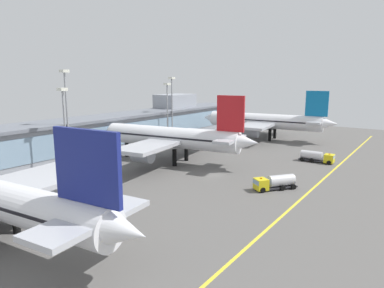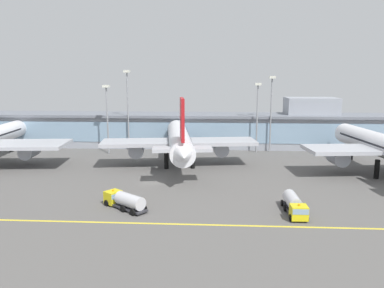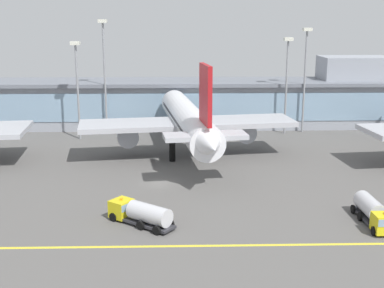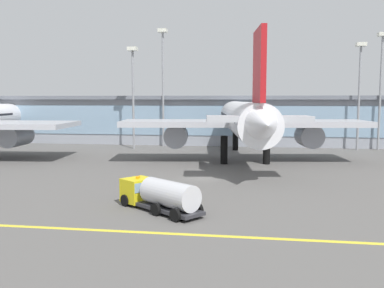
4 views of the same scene
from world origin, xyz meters
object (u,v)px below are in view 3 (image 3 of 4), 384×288
fuel_tanker_truck (139,213)px  apron_light_mast_centre (104,60)px  apron_light_mast_east (287,70)px  apron_light_mast_west (305,64)px  airliner_near_right (188,121)px  apron_light_mast_far_east (77,74)px  baggage_tug_near (375,213)px

fuel_tanker_truck → apron_light_mast_centre: size_ratio=0.36×
apron_light_mast_east → apron_light_mast_west: bearing=16.8°
airliner_near_right → apron_light_mast_far_east: size_ratio=2.37×
apron_light_mast_far_east → apron_light_mast_east: bearing=5.6°
fuel_tanker_truck → baggage_tug_near: (28.85, -0.87, 0.00)m
baggage_tug_near → apron_light_mast_east: size_ratio=0.44×
baggage_tug_near → apron_light_mast_west: (3.43, 52.14, 13.38)m
airliner_near_right → fuel_tanker_truck: airliner_near_right is taller
airliner_near_right → apron_light_mast_centre: apron_light_mast_centre is taller
baggage_tug_near → apron_light_mast_west: size_ratio=0.40×
fuel_tanker_truck → apron_light_mast_far_east: size_ratio=0.43×
apron_light_mast_west → apron_light_mast_centre: (-43.16, 0.06, 0.96)m
apron_light_mast_west → apron_light_mast_east: 4.53m
apron_light_mast_west → baggage_tug_near: bearing=-93.8°
apron_light_mast_west → apron_light_mast_east: (-4.21, -1.27, -1.10)m
airliner_near_right → apron_light_mast_centre: size_ratio=1.96×
airliner_near_right → baggage_tug_near: (22.25, -32.39, -5.14)m
apron_light_mast_centre → fuel_tanker_truck: bearing=-78.0°
apron_light_mast_west → apron_light_mast_east: apron_light_mast_west is taller
airliner_near_right → apron_light_mast_west: size_ratio=2.10×
apron_light_mast_far_east → apron_light_mast_west: bearing=6.6°
airliner_near_right → fuel_tanker_truck: 32.61m
airliner_near_right → fuel_tanker_truck: size_ratio=5.50×
fuel_tanker_truck → apron_light_mast_far_east: 49.79m
fuel_tanker_truck → apron_light_mast_west: 62.04m
baggage_tug_near → apron_light_mast_east: 52.34m
apron_light_mast_centre → apron_light_mast_east: size_ratio=1.18×
fuel_tanker_truck → apron_light_mast_east: 58.64m
baggage_tug_near → apron_light_mast_east: bearing=-180.0°
apron_light_mast_west → apron_light_mast_east: bearing=-163.2°
baggage_tug_near → apron_light_mast_far_east: (-44.55, 46.58, 11.96)m
apron_light_mast_east → apron_light_mast_far_east: (-43.78, -4.30, -0.32)m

